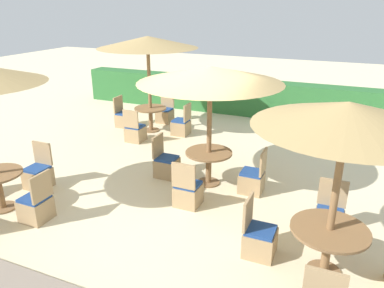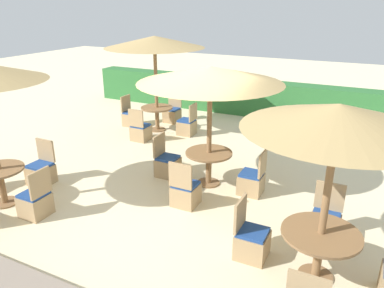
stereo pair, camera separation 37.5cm
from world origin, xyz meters
The scene contains 20 objects.
ground_plane centered at (0.00, 0.00, 0.00)m, with size 40.00×40.00×0.00m, color beige.
hedge_row centered at (0.00, 6.17, 0.59)m, with size 13.00×0.70×1.17m, color #2D6B33.
round_table_front_left centered at (-2.85, -1.74, 0.54)m, with size 0.90×0.90×0.73m.
patio_chair_front_left_north centered at (-2.87, -0.79, 0.26)m, with size 0.46×0.46×0.93m.
patio_chair_front_left_east centered at (-1.96, -1.78, 0.26)m, with size 0.46×0.46×0.93m.
parasol_center centered at (0.31, 0.76, 2.31)m, with size 2.86×2.86×2.48m.
round_table_center centered at (0.31, 0.76, 0.55)m, with size 0.97×0.97×0.72m.
patio_chair_center_east centered at (1.27, 0.75, 0.26)m, with size 0.46×0.46×0.93m.
patio_chair_center_west centered at (-0.67, 0.72, 0.26)m, with size 0.46×0.46×0.93m.
patio_chair_center_south centered at (0.28, -0.26, 0.26)m, with size 0.46×0.46×0.93m.
parasol_back_left centered at (-2.51, 3.33, 2.57)m, with size 2.81×2.81×2.75m.
round_table_back_left centered at (-2.51, 3.33, 0.53)m, with size 0.94×0.94×0.71m.
patio_chair_back_left_west centered at (-3.45, 3.35, 0.26)m, with size 0.46×0.46×0.93m.
patio_chair_back_left_east centered at (-1.52, 3.36, 0.26)m, with size 0.46×0.46×0.93m.
patio_chair_back_left_north centered at (-2.51, 4.25, 0.26)m, with size 0.46×0.46×0.93m.
patio_chair_back_left_south centered at (-2.46, 2.36, 0.26)m, with size 0.46×0.46×0.93m.
parasol_front_right centered at (2.84, -1.22, 2.34)m, with size 2.34×2.34×2.51m.
round_table_front_right centered at (2.84, -1.22, 0.57)m, with size 1.07×1.07×0.73m.
patio_chair_front_right_west centered at (1.87, -1.18, 0.26)m, with size 0.46×0.46×0.93m.
patio_chair_front_right_north centered at (2.80, -0.24, 0.26)m, with size 0.46×0.46×0.93m.
Camera 2 is at (3.16, -5.81, 3.63)m, focal length 35.00 mm.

